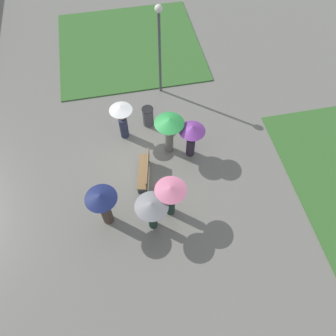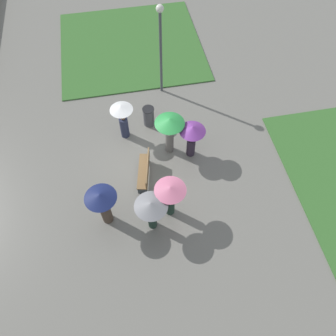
{
  "view_description": "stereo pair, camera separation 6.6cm",
  "coord_description": "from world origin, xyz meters",
  "px_view_note": "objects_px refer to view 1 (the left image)",
  "views": [
    {
      "loc": [
        8.05,
        -0.97,
        11.52
      ],
      "look_at": [
        1.36,
        0.37,
        0.96
      ],
      "focal_mm": 35.0,
      "sensor_mm": 36.0,
      "label": 1
    },
    {
      "loc": [
        8.07,
        -0.9,
        11.52
      ],
      "look_at": [
        1.36,
        0.37,
        0.96
      ],
      "focal_mm": 35.0,
      "sensor_mm": 36.0,
      "label": 2
    }
  ],
  "objects_px": {
    "trash_bin": "(148,116)",
    "crowd_person_grey": "(152,209)",
    "crowd_person_purple": "(192,134)",
    "crowd_person_pink": "(171,195)",
    "crowd_person_navy": "(103,203)",
    "park_bench": "(145,171)",
    "crowd_person_green": "(169,127)",
    "crowd_person_white": "(122,116)",
    "lamp_post": "(159,41)"
  },
  "relations": [
    {
      "from": "trash_bin",
      "to": "crowd_person_green",
      "type": "distance_m",
      "value": 2.03
    },
    {
      "from": "crowd_person_white",
      "to": "trash_bin",
      "type": "bearing_deg",
      "value": 72.41
    },
    {
      "from": "crowd_person_green",
      "to": "crowd_person_white",
      "type": "height_order",
      "value": "crowd_person_green"
    },
    {
      "from": "park_bench",
      "to": "crowd_person_grey",
      "type": "bearing_deg",
      "value": 10.72
    },
    {
      "from": "lamp_post",
      "to": "crowd_person_green",
      "type": "xyz_separation_m",
      "value": [
        3.63,
        -0.3,
        -1.32
      ]
    },
    {
      "from": "lamp_post",
      "to": "crowd_person_grey",
      "type": "xyz_separation_m",
      "value": [
        6.96,
        -1.58,
        -1.46
      ]
    },
    {
      "from": "park_bench",
      "to": "trash_bin",
      "type": "distance_m",
      "value": 2.87
    },
    {
      "from": "park_bench",
      "to": "crowd_person_purple",
      "type": "distance_m",
      "value": 2.36
    },
    {
      "from": "crowd_person_grey",
      "to": "crowd_person_pink",
      "type": "relative_size",
      "value": 0.96
    },
    {
      "from": "crowd_person_navy",
      "to": "crowd_person_pink",
      "type": "height_order",
      "value": "crowd_person_navy"
    },
    {
      "from": "park_bench",
      "to": "trash_bin",
      "type": "height_order",
      "value": "trash_bin"
    },
    {
      "from": "trash_bin",
      "to": "crowd_person_green",
      "type": "relative_size",
      "value": 0.48
    },
    {
      "from": "lamp_post",
      "to": "trash_bin",
      "type": "distance_m",
      "value": 3.23
    },
    {
      "from": "crowd_person_pink",
      "to": "crowd_person_white",
      "type": "distance_m",
      "value": 4.24
    },
    {
      "from": "park_bench",
      "to": "crowd_person_white",
      "type": "relative_size",
      "value": 0.92
    },
    {
      "from": "crowd_person_grey",
      "to": "park_bench",
      "type": "bearing_deg",
      "value": -165.83
    },
    {
      "from": "crowd_person_pink",
      "to": "park_bench",
      "type": "bearing_deg",
      "value": -24.75
    },
    {
      "from": "crowd_person_navy",
      "to": "crowd_person_white",
      "type": "xyz_separation_m",
      "value": [
        -3.93,
        1.13,
        -0.09
      ]
    },
    {
      "from": "trash_bin",
      "to": "crowd_person_white",
      "type": "distance_m",
      "value": 1.47
    },
    {
      "from": "park_bench",
      "to": "lamp_post",
      "type": "bearing_deg",
      "value": 174.59
    },
    {
      "from": "trash_bin",
      "to": "crowd_person_grey",
      "type": "relative_size",
      "value": 0.53
    },
    {
      "from": "lamp_post",
      "to": "crowd_person_purple",
      "type": "distance_m",
      "value": 4.33
    },
    {
      "from": "crowd_person_pink",
      "to": "lamp_post",
      "type": "bearing_deg",
      "value": -53.86
    },
    {
      "from": "crowd_person_purple",
      "to": "crowd_person_navy",
      "type": "relative_size",
      "value": 0.9
    },
    {
      "from": "lamp_post",
      "to": "crowd_person_white",
      "type": "distance_m",
      "value": 3.6
    },
    {
      "from": "lamp_post",
      "to": "trash_bin",
      "type": "height_order",
      "value": "lamp_post"
    },
    {
      "from": "crowd_person_grey",
      "to": "crowd_person_pink",
      "type": "bearing_deg",
      "value": 135.88
    },
    {
      "from": "park_bench",
      "to": "crowd_person_navy",
      "type": "distance_m",
      "value": 2.49
    },
    {
      "from": "crowd_person_purple",
      "to": "crowd_person_pink",
      "type": "distance_m",
      "value": 2.88
    },
    {
      "from": "park_bench",
      "to": "crowd_person_navy",
      "type": "bearing_deg",
      "value": -34.17
    },
    {
      "from": "trash_bin",
      "to": "crowd_person_grey",
      "type": "bearing_deg",
      "value": -7.38
    },
    {
      "from": "crowd_person_pink",
      "to": "crowd_person_white",
      "type": "height_order",
      "value": "crowd_person_white"
    },
    {
      "from": "trash_bin",
      "to": "crowd_person_white",
      "type": "height_order",
      "value": "crowd_person_white"
    },
    {
      "from": "crowd_person_purple",
      "to": "crowd_person_pink",
      "type": "xyz_separation_m",
      "value": [
        2.53,
        -1.38,
        0.06
      ]
    },
    {
      "from": "crowd_person_navy",
      "to": "crowd_person_purple",
      "type": "bearing_deg",
      "value": -41.38
    },
    {
      "from": "trash_bin",
      "to": "crowd_person_green",
      "type": "height_order",
      "value": "crowd_person_green"
    },
    {
      "from": "trash_bin",
      "to": "crowd_person_navy",
      "type": "height_order",
      "value": "crowd_person_navy"
    },
    {
      "from": "crowd_person_green",
      "to": "crowd_person_pink",
      "type": "bearing_deg",
      "value": -100.96
    },
    {
      "from": "crowd_person_grey",
      "to": "crowd_person_purple",
      "type": "bearing_deg",
      "value": 160.02
    },
    {
      "from": "lamp_post",
      "to": "crowd_person_navy",
      "type": "relative_size",
      "value": 2.24
    },
    {
      "from": "park_bench",
      "to": "crowd_person_grey",
      "type": "relative_size",
      "value": 0.96
    },
    {
      "from": "crowd_person_green",
      "to": "trash_bin",
      "type": "bearing_deg",
      "value": 110.95
    },
    {
      "from": "park_bench",
      "to": "trash_bin",
      "type": "relative_size",
      "value": 1.8
    },
    {
      "from": "crowd_person_navy",
      "to": "crowd_person_pink",
      "type": "relative_size",
      "value": 1.05
    },
    {
      "from": "lamp_post",
      "to": "crowd_person_green",
      "type": "relative_size",
      "value": 2.21
    },
    {
      "from": "crowd_person_grey",
      "to": "crowd_person_white",
      "type": "xyz_separation_m",
      "value": [
        -4.48,
        -0.5,
        -0.11
      ]
    },
    {
      "from": "crowd_person_navy",
      "to": "crowd_person_white",
      "type": "relative_size",
      "value": 1.04
    },
    {
      "from": "crowd_person_purple",
      "to": "crowd_person_green",
      "type": "relative_size",
      "value": 0.89
    },
    {
      "from": "crowd_person_purple",
      "to": "crowd_person_white",
      "type": "height_order",
      "value": "crowd_person_white"
    },
    {
      "from": "trash_bin",
      "to": "crowd_person_green",
      "type": "bearing_deg",
      "value": 21.44
    }
  ]
}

